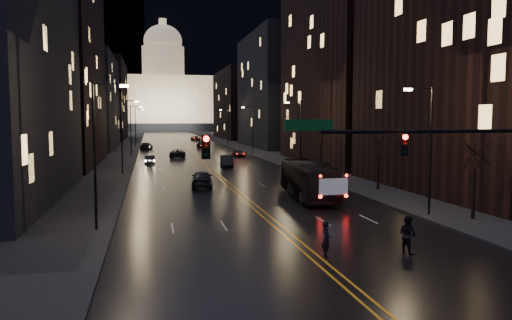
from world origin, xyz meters
TOP-DOWN VIEW (x-y plane):
  - ground at (0.00, 0.00)m, footprint 900.00×900.00m
  - road at (0.00, 130.00)m, footprint 20.00×320.00m
  - sidewalk_left at (-14.00, 130.00)m, footprint 8.00×320.00m
  - sidewalk_right at (14.00, 130.00)m, footprint 8.00×320.00m
  - center_line at (0.00, 130.00)m, footprint 0.62×320.00m
  - building_left_mid at (-21.00, 54.00)m, footprint 12.00×30.00m
  - building_left_far at (-21.00, 92.00)m, footprint 12.00×34.00m
  - building_left_dist at (-21.00, 140.00)m, footprint 12.00×40.00m
  - building_right_near at (21.00, 20.00)m, footprint 12.00×26.00m
  - building_right_tall at (21.00, 50.00)m, footprint 12.00×30.00m
  - building_right_mid at (21.00, 92.00)m, footprint 12.00×34.00m
  - building_right_dist at (21.00, 140.00)m, footprint 12.00×40.00m
  - mountain_ridge at (40.00, 380.00)m, footprint 520.00×60.00m
  - capitol at (0.00, 250.00)m, footprint 90.00×50.00m
  - traffic_signal at (5.91, -0.00)m, footprint 17.29×0.45m
  - streetlamp_right_near at (10.81, 10.00)m, footprint 2.13×0.25m
  - streetlamp_left_near at (-10.81, 10.00)m, footprint 2.13×0.25m
  - streetlamp_right_mid at (10.81, 40.00)m, footprint 2.13×0.25m
  - streetlamp_left_mid at (-10.81, 40.00)m, footprint 2.13×0.25m
  - streetlamp_right_far at (10.81, 70.00)m, footprint 2.13×0.25m
  - streetlamp_left_far at (-10.81, 70.00)m, footprint 2.13×0.25m
  - streetlamp_right_dist at (10.81, 100.00)m, footprint 2.13×0.25m
  - streetlamp_left_dist at (-10.81, 100.00)m, footprint 2.13×0.25m
  - tree_right_near at (13.00, 8.00)m, footprint 2.40×2.40m
  - tree_right_mid at (13.00, 22.00)m, footprint 2.40×2.40m
  - tree_right_far at (13.00, 38.00)m, footprint 2.40×2.40m
  - bus at (5.28, 19.33)m, footprint 3.49×11.46m
  - oncoming_car_a at (-2.81, 27.98)m, footprint 2.49×5.16m
  - oncoming_car_b at (-7.81, 53.50)m, footprint 1.47×4.16m
  - oncoming_car_c at (-3.09, 65.64)m, footprint 3.12×5.57m
  - oncoming_car_d at (-8.50, 87.66)m, footprint 2.92×5.63m
  - receding_car_a at (2.50, 46.66)m, footprint 2.39×5.23m
  - receding_car_b at (7.12, 63.68)m, footprint 1.89×4.25m
  - receding_car_c at (3.75, 90.19)m, footprint 2.67×5.17m
  - receding_car_d at (5.63, 127.64)m, footprint 2.74×5.23m
  - pedestrian_a at (0.56, 1.91)m, footprint 0.52×0.71m
  - pedestrian_b at (4.78, 1.68)m, footprint 0.82×1.07m

SIDE VIEW (x-z plane):
  - ground at x=0.00m, z-range 0.00..0.00m
  - road at x=0.00m, z-range 0.00..0.02m
  - center_line at x=0.00m, z-range 0.02..0.03m
  - sidewalk_left at x=-14.00m, z-range 0.00..0.16m
  - sidewalk_right at x=14.00m, z-range 0.00..0.16m
  - oncoming_car_b at x=-7.81m, z-range 0.00..1.37m
  - receding_car_d at x=5.63m, z-range 0.00..1.41m
  - receding_car_b at x=7.12m, z-range 0.00..1.42m
  - receding_car_c at x=3.75m, z-range 0.00..1.43m
  - oncoming_car_c at x=-3.09m, z-range 0.00..1.47m
  - oncoming_car_d at x=-8.50m, z-range 0.00..1.56m
  - receding_car_a at x=2.50m, z-range 0.00..1.66m
  - oncoming_car_a at x=-2.81m, z-range 0.00..1.70m
  - pedestrian_a at x=0.56m, z-range 0.00..1.81m
  - pedestrian_b at x=4.78m, z-range 0.00..1.94m
  - bus at x=5.28m, z-range 0.00..3.15m
  - tree_right_near at x=13.00m, z-range 1.20..7.85m
  - tree_right_mid at x=13.00m, z-range 1.20..7.85m
  - tree_right_far at x=13.00m, z-range 1.20..7.85m
  - streetlamp_right_near at x=10.81m, z-range 0.58..9.58m
  - streetlamp_left_near at x=-10.81m, z-range 0.58..9.58m
  - streetlamp_right_mid at x=10.81m, z-range 0.58..9.58m
  - streetlamp_left_mid at x=-10.81m, z-range 0.58..9.58m
  - streetlamp_right_far at x=10.81m, z-range 0.58..9.58m
  - streetlamp_left_far at x=-10.81m, z-range 0.58..9.58m
  - streetlamp_right_dist at x=10.81m, z-range 0.58..9.58m
  - streetlamp_left_dist at x=-10.81m, z-range 0.58..9.58m
  - traffic_signal at x=5.91m, z-range 1.60..8.60m
  - building_left_far at x=-21.00m, z-range 0.00..20.00m
  - building_right_dist at x=21.00m, z-range 0.00..22.00m
  - building_left_dist at x=-21.00m, z-range 0.00..24.00m
  - building_right_near at x=21.00m, z-range 0.00..24.00m
  - building_right_mid at x=21.00m, z-range 0.00..26.00m
  - building_left_mid at x=-21.00m, z-range 0.00..28.00m
  - capitol at x=0.00m, z-range -12.10..46.40m
  - building_right_tall at x=21.00m, z-range 0.00..38.00m
  - mountain_ridge at x=40.00m, z-range 0.00..130.00m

